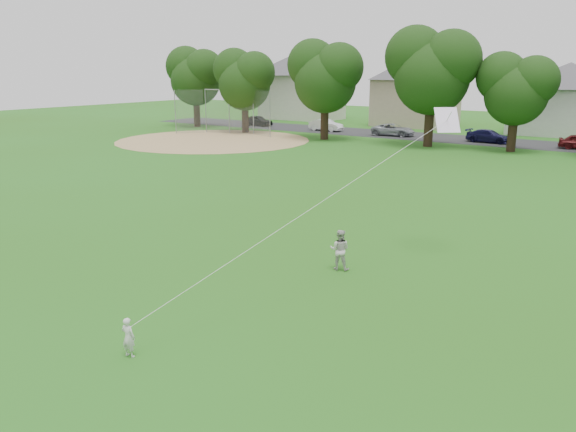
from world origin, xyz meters
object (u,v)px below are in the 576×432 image
Objects in this scene: kite at (318,204)px; older_boy at (340,250)px; toddler at (128,337)px; baseball_backstop at (227,112)px.

older_boy is at bearing 103.00° from kite.
kite reaches higher than toddler.
toddler is at bearing -105.64° from kite.
toddler is at bearing -51.98° from baseball_backstop.
baseball_backstop is (-30.06, 30.68, -0.56)m from kite.
kite is (0.51, -2.22, 2.08)m from older_boy.
older_boy is 41.06m from baseball_backstop.
kite is 1.30× the size of baseball_backstop.
older_boy is 0.11× the size of kite.
kite is at bearing 85.09° from older_boy.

